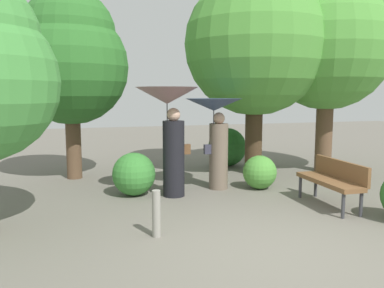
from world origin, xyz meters
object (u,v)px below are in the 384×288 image
at_px(tree_near_left, 70,57).
at_px(path_marker_post, 156,214).
at_px(person_left, 170,119).
at_px(tree_near_right, 256,33).
at_px(tree_mid_right, 328,37).
at_px(park_bench, 333,178).
at_px(person_right, 216,125).

distance_m(tree_near_left, path_marker_post, 5.22).
distance_m(person_left, path_marker_post, 2.54).
relative_size(tree_near_left, path_marker_post, 6.57).
xyz_separation_m(tree_near_right, tree_mid_right, (1.90, -0.26, -0.04)).
height_order(park_bench, tree_near_right, tree_near_right).
distance_m(tree_near_right, path_marker_post, 5.87).
bearing_deg(path_marker_post, person_right, 53.41).
height_order(park_bench, tree_near_left, tree_near_left).
xyz_separation_m(person_right, park_bench, (1.56, -1.85, -0.87)).
height_order(person_left, tree_mid_right, tree_mid_right).
relative_size(tree_near_right, tree_mid_right, 1.03).
relative_size(person_right, tree_mid_right, 0.36).
distance_m(person_left, park_bench, 3.22).
bearing_deg(park_bench, tree_near_right, -176.45).
bearing_deg(tree_near_left, park_bench, -41.09).
height_order(person_left, park_bench, person_left).
height_order(person_left, person_right, person_left).
xyz_separation_m(person_left, tree_mid_right, (4.47, 1.30, 1.93)).
height_order(tree_mid_right, path_marker_post, tree_mid_right).
relative_size(park_bench, tree_mid_right, 0.29).
height_order(person_right, park_bench, person_right).
bearing_deg(park_bench, path_marker_post, -77.95).
xyz_separation_m(tree_near_left, tree_mid_right, (6.27, -1.02, 0.59)).
bearing_deg(person_left, park_bench, -124.53).
distance_m(tree_near_right, tree_mid_right, 1.91).
bearing_deg(tree_near_right, park_bench, -88.85).
bearing_deg(park_bench, person_left, -117.95).
height_order(tree_near_left, tree_mid_right, tree_mid_right).
distance_m(person_right, park_bench, 2.57).
bearing_deg(tree_near_right, path_marker_post, -131.93).
distance_m(person_left, tree_near_right, 3.60).
height_order(tree_near_left, path_marker_post, tree_near_left).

